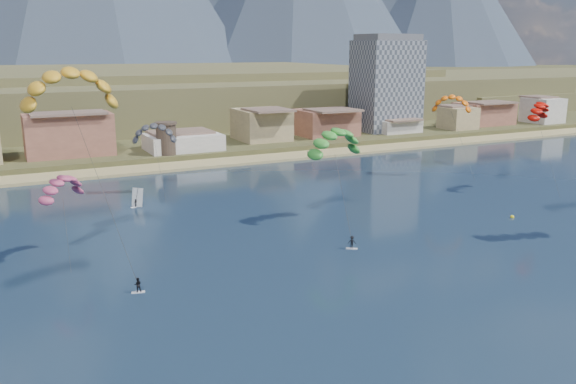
{
  "coord_description": "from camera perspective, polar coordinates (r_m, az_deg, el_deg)",
  "views": [
    {
      "loc": [
        -35.96,
        -40.11,
        29.47
      ],
      "look_at": [
        0.0,
        32.0,
        10.0
      ],
      "focal_mm": 37.22,
      "sensor_mm": 36.0,
      "label": 1
    }
  ],
  "objects": [
    {
      "name": "distant_kite_pink",
      "position": [
        90.12,
        -20.83,
        0.77
      ],
      "size": [
        7.9,
        7.91,
        14.09
      ],
      "color": "#262626",
      "rests_on": "ground"
    },
    {
      "name": "apartment_tower",
      "position": [
        207.43,
        9.37,
        10.19
      ],
      "size": [
        20.0,
        16.0,
        32.0
      ],
      "color": "gray",
      "rests_on": "ground"
    },
    {
      "name": "foothills",
      "position": [
        279.5,
        -14.56,
        8.97
      ],
      "size": [
        940.0,
        210.0,
        18.0
      ],
      "color": "brown",
      "rests_on": "ground"
    },
    {
      "name": "kitesurfer_green",
      "position": [
        101.5,
        4.54,
        5.1
      ],
      "size": [
        11.96,
        18.09,
        20.0
      ],
      "color": "silver",
      "rests_on": "ground"
    },
    {
      "name": "ground",
      "position": [
        61.41,
        13.97,
        -15.54
      ],
      "size": [
        2400.0,
        2400.0,
        0.0
      ],
      "primitive_type": "plane",
      "color": "black",
      "rests_on": "ground"
    },
    {
      "name": "distant_kite_orange",
      "position": [
        144.29,
        15.38,
        8.42
      ],
      "size": [
        9.01,
        9.06,
        20.59
      ],
      "color": "#262626",
      "rests_on": "ground"
    },
    {
      "name": "kitesurfer_yellow",
      "position": [
        82.64,
        -20.13,
        9.77
      ],
      "size": [
        13.16,
        15.62,
        29.0
      ],
      "color": "silver",
      "rests_on": "ground"
    },
    {
      "name": "distant_kite_red",
      "position": [
        133.8,
        22.84,
        7.41
      ],
      "size": [
        8.9,
        7.37,
        20.23
      ],
      "color": "#262626",
      "rests_on": "ground"
    },
    {
      "name": "distant_kite_dark",
      "position": [
        124.24,
        -12.69,
        5.81
      ],
      "size": [
        9.85,
        7.02,
        16.62
      ],
      "color": "#262626",
      "rests_on": "ground"
    },
    {
      "name": "buoy",
      "position": [
        113.88,
        20.63,
        -2.25
      ],
      "size": [
        0.7,
        0.7,
        0.7
      ],
      "color": "yellow",
      "rests_on": "ground"
    },
    {
      "name": "beach",
      "position": [
        153.28,
        -12.45,
        2.27
      ],
      "size": [
        2200.0,
        12.0,
        0.9
      ],
      "color": "tan",
      "rests_on": "ground"
    },
    {
      "name": "watchtower",
      "position": [
        161.13,
        -11.54,
        5.07
      ],
      "size": [
        5.82,
        5.82,
        8.6
      ],
      "color": "#47382D",
      "rests_on": "ground"
    },
    {
      "name": "windsurfer",
      "position": [
        116.98,
        -14.27,
        -0.85
      ],
      "size": [
        2.12,
        2.33,
        3.64
      ],
      "color": "silver",
      "rests_on": "ground"
    },
    {
      "name": "land",
      "position": [
        601.91,
        -23.4,
        9.69
      ],
      "size": [
        2200.0,
        900.0,
        4.0
      ],
      "color": "#4E4A2A",
      "rests_on": "ground"
    }
  ]
}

